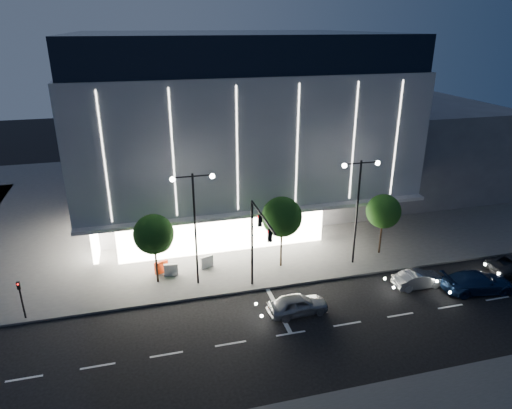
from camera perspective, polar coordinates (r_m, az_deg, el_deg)
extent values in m
plane|color=black|center=(31.61, -0.08, -14.78)|extent=(160.00, 160.00, 0.00)
cube|color=#474747|center=(53.31, -1.38, 1.15)|extent=(70.00, 40.00, 0.15)
cube|color=#4C4C51|center=(52.26, -3.54, 2.93)|extent=(28.00, 21.00, 4.00)
cube|color=gray|center=(48.43, -3.27, 10.61)|extent=(30.00, 25.00, 11.00)
cube|color=black|center=(47.58, -3.46, 18.91)|extent=(29.40, 24.50, 3.00)
cube|color=white|center=(39.61, -4.00, -3.44)|extent=(18.00, 0.40, 3.60)
cube|color=white|center=(44.15, -19.25, -1.93)|extent=(0.40, 10.00, 3.60)
cube|color=gray|center=(38.47, 0.60, -0.75)|extent=(30.00, 2.00, 0.30)
cube|color=white|center=(36.54, 0.72, 6.97)|extent=(24.00, 0.06, 10.00)
cube|color=#4C4C51|center=(60.01, 18.64, 7.29)|extent=(16.00, 20.00, 10.00)
cylinder|color=black|center=(33.95, -0.50, -5.07)|extent=(0.18, 0.18, 7.00)
cylinder|color=black|center=(29.93, 0.85, -1.51)|extent=(0.14, 5.80, 0.14)
cube|color=black|center=(30.79, 0.49, -2.04)|extent=(0.28, 0.18, 0.85)
cube|color=black|center=(28.69, 1.75, -3.91)|extent=(0.28, 0.18, 0.85)
sphere|color=#FF0C0C|center=(30.64, 0.28, -1.55)|extent=(0.14, 0.14, 0.14)
cylinder|color=black|center=(33.94, -7.58, -3.41)|extent=(0.16, 0.16, 9.00)
cylinder|color=black|center=(32.30, -9.18, 3.39)|extent=(1.40, 0.10, 0.10)
cylinder|color=black|center=(32.44, -6.72, 3.61)|extent=(1.40, 0.10, 0.10)
sphere|color=white|center=(32.28, -10.41, 3.11)|extent=(0.36, 0.36, 0.36)
sphere|color=white|center=(32.57, -5.49, 3.55)|extent=(0.36, 0.36, 0.36)
cylinder|color=black|center=(37.54, 12.48, -1.22)|extent=(0.16, 0.16, 9.00)
cylinder|color=black|center=(35.81, 12.03, 5.02)|extent=(1.40, 0.10, 0.10)
cylinder|color=black|center=(36.44, 14.01, 5.14)|extent=(1.40, 0.10, 0.10)
sphere|color=white|center=(35.53, 11.00, 4.80)|extent=(0.36, 0.36, 0.36)
sphere|color=white|center=(36.80, 14.96, 5.04)|extent=(0.36, 0.36, 0.36)
cylinder|color=black|center=(34.93, -27.21, -10.67)|extent=(0.12, 0.12, 3.00)
cube|color=black|center=(34.35, -27.56, -8.97)|extent=(0.22, 0.16, 0.55)
sphere|color=#FF0C0C|center=(34.18, -27.64, -8.84)|extent=(0.10, 0.10, 0.10)
cylinder|color=black|center=(35.84, -12.37, -7.00)|extent=(0.16, 0.16, 3.78)
sphere|color=black|center=(34.80, -12.68, -3.64)|extent=(3.02, 3.02, 3.02)
sphere|color=black|center=(35.21, -12.14, -4.25)|extent=(2.16, 2.16, 2.16)
sphere|color=black|center=(34.80, -13.03, -4.26)|extent=(1.94, 1.94, 1.94)
cylinder|color=black|center=(37.25, 3.17, -5.08)|extent=(0.16, 0.16, 4.06)
sphere|color=black|center=(36.19, 3.25, -1.55)|extent=(3.25, 3.25, 3.25)
sphere|color=black|center=(36.68, 3.58, -2.22)|extent=(2.32, 2.32, 2.32)
sphere|color=black|center=(36.13, 2.93, -2.19)|extent=(2.09, 2.09, 2.09)
cylinder|color=black|center=(40.77, 15.33, -3.72)|extent=(0.16, 0.16, 3.64)
sphere|color=black|center=(39.89, 15.65, -0.82)|extent=(2.91, 2.91, 2.91)
sphere|color=black|center=(40.39, 15.80, -1.35)|extent=(2.08, 2.08, 2.08)
sphere|color=black|center=(39.77, 15.39, -1.35)|extent=(1.87, 1.87, 1.87)
imported|color=#929599|center=(32.37, 5.23, -12.33)|extent=(4.35, 1.94, 1.46)
imported|color=#979A9E|center=(37.31, 19.66, -8.79)|extent=(3.98, 1.40, 1.31)
imported|color=navy|center=(38.39, 25.95, -8.72)|extent=(5.55, 2.81, 1.54)
cube|color=red|center=(37.58, -11.76, -7.67)|extent=(1.11, 0.65, 1.00)
cube|color=silver|center=(37.06, -10.58, -8.02)|extent=(1.12, 0.35, 1.00)
cube|color=silver|center=(37.80, -6.18, -7.12)|extent=(1.12, 0.59, 1.00)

